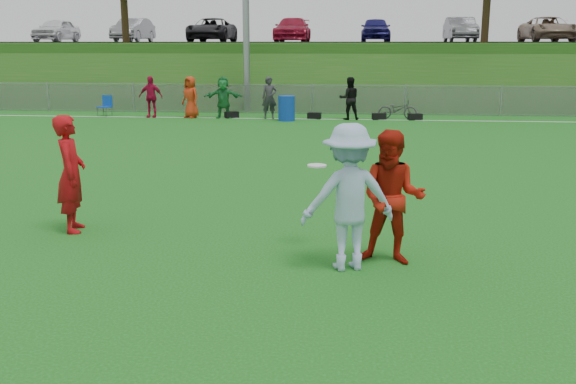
# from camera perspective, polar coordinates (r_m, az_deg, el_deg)

# --- Properties ---
(ground) EXTENTS (120.00, 120.00, 0.00)m
(ground) POSITION_cam_1_polar(r_m,az_deg,el_deg) (8.76, -6.41, -7.06)
(ground) COLOR #195612
(ground) RESTS_ON ground
(sideline_far) EXTENTS (60.00, 0.10, 0.01)m
(sideline_far) POSITION_cam_1_polar(r_m,az_deg,el_deg) (26.27, 1.87, 6.51)
(sideline_far) COLOR white
(sideline_far) RESTS_ON ground
(fence) EXTENTS (58.00, 0.06, 1.30)m
(fence) POSITION_cam_1_polar(r_m,az_deg,el_deg) (28.19, 2.17, 8.27)
(fence) COLOR gray
(fence) RESTS_ON ground
(berm) EXTENTS (120.00, 18.00, 3.00)m
(berm) POSITION_cam_1_polar(r_m,az_deg,el_deg) (39.10, 3.24, 10.84)
(berm) COLOR #225919
(berm) RESTS_ON ground
(parking_lot) EXTENTS (120.00, 12.00, 0.10)m
(parking_lot) POSITION_cam_1_polar(r_m,az_deg,el_deg) (41.07, 3.40, 13.11)
(parking_lot) COLOR black
(parking_lot) RESTS_ON berm
(car_row) EXTENTS (32.04, 5.18, 1.44)m
(car_row) POSITION_cam_1_polar(r_m,az_deg,el_deg) (40.15, 1.63, 14.23)
(car_row) COLOR white
(car_row) RESTS_ON parking_lot
(spectator_row) EXTENTS (9.16, 0.90, 1.69)m
(spectator_row) POSITION_cam_1_polar(r_m,az_deg,el_deg) (26.55, -4.60, 8.37)
(spectator_row) COLOR #B20C34
(spectator_row) RESTS_ON ground
(gear_bags) EXTENTS (8.09, 0.55, 0.26)m
(gear_bags) POSITION_cam_1_polar(r_m,az_deg,el_deg) (26.30, 4.13, 6.76)
(gear_bags) COLOR black
(gear_bags) RESTS_ON ground
(player_red_left) EXTENTS (0.63, 0.79, 1.90)m
(player_red_left) POSITION_cam_1_polar(r_m,az_deg,el_deg) (10.91, -18.74, 1.54)
(player_red_left) COLOR #AD0C11
(player_red_left) RESTS_ON ground
(player_red_center) EXTENTS (1.02, 0.86, 1.87)m
(player_red_center) POSITION_cam_1_polar(r_m,az_deg,el_deg) (8.91, 9.27, -0.52)
(player_red_center) COLOR #AF1A0C
(player_red_center) RESTS_ON ground
(player_blue) EXTENTS (1.44, 1.08, 1.99)m
(player_blue) POSITION_cam_1_polar(r_m,az_deg,el_deg) (8.61, 5.41, -0.48)
(player_blue) COLOR #A2BCE0
(player_blue) RESTS_ON ground
(frisbee) EXTENTS (0.29, 0.29, 0.03)m
(frisbee) POSITION_cam_1_polar(r_m,az_deg,el_deg) (9.48, 2.59, 2.35)
(frisbee) COLOR white
(frisbee) RESTS_ON ground
(recycling_bin) EXTENTS (0.81, 0.81, 0.99)m
(recycling_bin) POSITION_cam_1_polar(r_m,az_deg,el_deg) (25.65, -0.13, 7.45)
(recycling_bin) COLOR #1039AD
(recycling_bin) RESTS_ON ground
(camp_chair) EXTENTS (0.58, 0.59, 0.87)m
(camp_chair) POSITION_cam_1_polar(r_m,az_deg,el_deg) (28.42, -15.96, 7.02)
(camp_chair) COLOR #1041AF
(camp_chair) RESTS_ON ground
(bicycle) EXTENTS (1.59, 0.71, 0.81)m
(bicycle) POSITION_cam_1_polar(r_m,az_deg,el_deg) (26.54, 9.72, 7.27)
(bicycle) COLOR #323235
(bicycle) RESTS_ON ground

